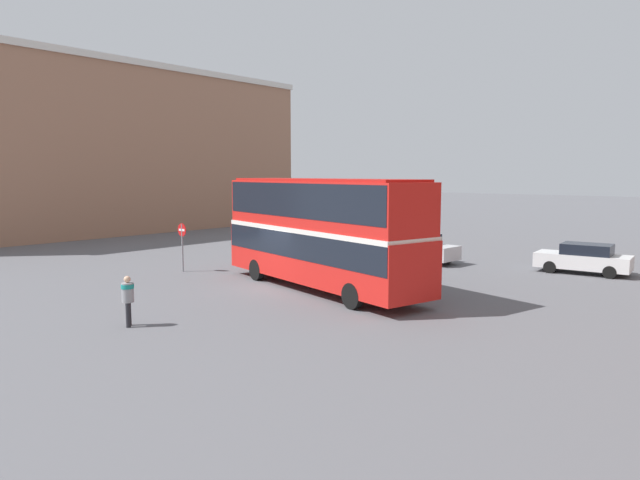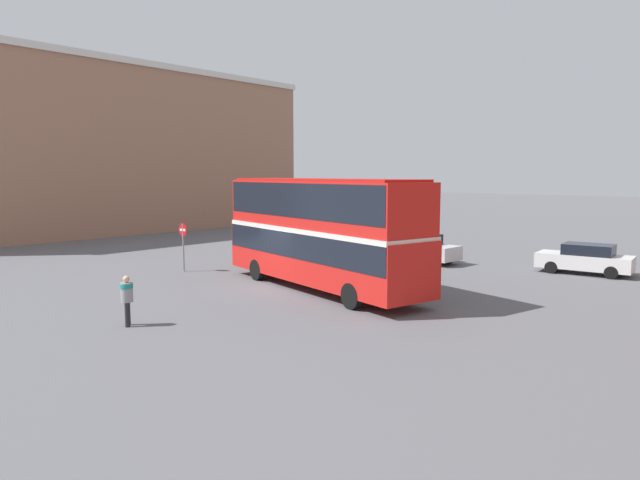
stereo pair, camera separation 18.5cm
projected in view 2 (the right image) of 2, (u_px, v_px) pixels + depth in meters
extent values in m
plane|color=#5B5B60|center=(277.00, 286.00, 24.90)|extent=(240.00, 240.00, 0.00)
cube|color=#9E7056|center=(108.00, 153.00, 48.79)|extent=(10.49, 34.94, 13.36)
cube|color=silver|center=(105.00, 70.00, 48.00)|extent=(10.79, 35.24, 0.50)
cube|color=red|center=(320.00, 255.00, 24.12)|extent=(11.61, 5.13, 2.12)
cube|color=red|center=(320.00, 206.00, 23.88)|extent=(11.43, 5.01, 2.05)
cube|color=black|center=(320.00, 244.00, 24.07)|extent=(11.51, 5.13, 1.04)
cube|color=black|center=(320.00, 200.00, 23.85)|extent=(11.27, 5.00, 1.40)
cube|color=silver|center=(320.00, 229.00, 24.00)|extent=(11.51, 5.12, 0.20)
cube|color=#B11A15|center=(320.00, 180.00, 23.76)|extent=(10.89, 4.72, 0.10)
cylinder|color=black|center=(399.00, 289.00, 21.96)|extent=(1.01, 0.52, 0.97)
cylinder|color=black|center=(352.00, 296.00, 20.64)|extent=(1.01, 0.52, 0.97)
cylinder|color=black|center=(299.00, 265.00, 27.65)|extent=(1.01, 0.52, 0.97)
cylinder|color=black|center=(257.00, 270.00, 26.33)|extent=(1.01, 0.52, 0.97)
cylinder|color=#232328|center=(127.00, 315.00, 18.22)|extent=(0.15, 0.15, 0.80)
cylinder|color=#232328|center=(128.00, 313.00, 18.46)|extent=(0.15, 0.15, 0.80)
cylinder|color=gray|center=(127.00, 292.00, 18.26)|extent=(0.53, 0.53, 0.63)
cylinder|color=teal|center=(127.00, 286.00, 18.24)|extent=(0.57, 0.57, 0.14)
sphere|color=#D8A884|center=(126.00, 279.00, 18.21)|extent=(0.22, 0.22, 0.22)
cube|color=silver|center=(421.00, 251.00, 31.68)|extent=(4.41, 2.06, 0.76)
cube|color=black|center=(418.00, 239.00, 31.72)|extent=(2.35, 1.72, 0.55)
cylinder|color=black|center=(449.00, 258.00, 31.30)|extent=(0.64, 0.27, 0.63)
cylinder|color=black|center=(433.00, 261.00, 30.23)|extent=(0.64, 0.27, 0.63)
cylinder|color=black|center=(410.00, 253.00, 33.20)|extent=(0.64, 0.27, 0.63)
cylinder|color=black|center=(393.00, 255.00, 32.13)|extent=(0.64, 0.27, 0.63)
cube|color=silver|center=(584.00, 261.00, 27.97)|extent=(4.47, 2.17, 0.71)
cube|color=black|center=(589.00, 249.00, 27.80)|extent=(2.39, 1.79, 0.52)
cylinder|color=black|center=(551.00, 267.00, 28.14)|extent=(0.62, 0.28, 0.60)
cylinder|color=black|center=(559.00, 263.00, 29.41)|extent=(0.62, 0.28, 0.60)
cylinder|color=black|center=(611.00, 273.00, 26.59)|extent=(0.62, 0.28, 0.60)
cylinder|color=black|center=(617.00, 268.00, 27.87)|extent=(0.62, 0.28, 0.60)
cylinder|color=gray|center=(183.00, 248.00, 28.58)|extent=(0.08, 0.08, 2.40)
cylinder|color=red|center=(183.00, 230.00, 28.48)|extent=(0.66, 0.03, 0.66)
cube|color=white|center=(183.00, 230.00, 28.48)|extent=(0.46, 0.04, 0.11)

